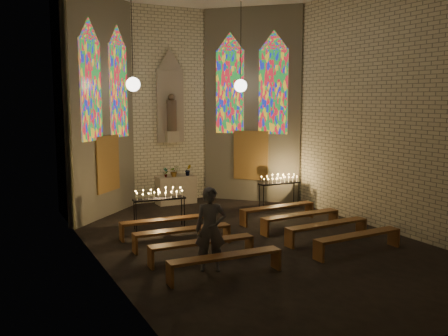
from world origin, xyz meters
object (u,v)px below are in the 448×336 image
Objects in this scene: visitor at (210,229)px; votive_stand_right at (279,181)px; altar at (176,190)px; aisle_flower_pot at (211,220)px; votive_stand_left at (159,196)px.

votive_stand_right is at bearing 68.77° from visitor.
votive_stand_right is (2.94, -2.26, 0.44)m from altar.
altar is 0.93× the size of votive_stand_right.
altar is at bearing 86.18° from aisle_flower_pot.
votive_stand_left reaches higher than aisle_flower_pot.
aisle_flower_pot is (-0.23, -3.45, -0.32)m from altar.
visitor is at bearing -105.41° from altar.
votive_stand_right reaches higher than aisle_flower_pot.
altar is at bearing 144.30° from votive_stand_right.
aisle_flower_pot is 0.20× the size of visitor.
visitor reaches higher than altar.
altar is 7.22m from visitor.
votive_stand_right is at bearing -37.50° from altar.
votive_stand_left is 0.84× the size of visitor.
votive_stand_right reaches higher than altar.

